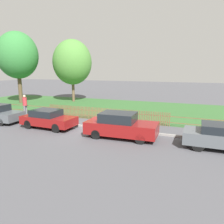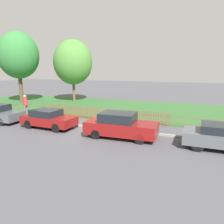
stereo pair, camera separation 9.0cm
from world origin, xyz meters
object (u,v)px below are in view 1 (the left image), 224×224
at_px(parked_car_navy_estate, 48,119).
at_px(covered_motorcycle, 127,119).
at_px(parked_car_red_compact, 121,125).
at_px(pedestrian_near_fence, 25,104).
at_px(tree_behind_motorcycle, 72,62).
at_px(tree_nearest_kerb, 17,55).

xyz_separation_m(parked_car_navy_estate, covered_motorcycle, (5.20, 2.12, -0.01)).
relative_size(parked_car_red_compact, pedestrian_near_fence, 2.37).
xyz_separation_m(covered_motorcycle, pedestrian_near_fence, (-9.90, 0.69, 0.38)).
xyz_separation_m(parked_car_navy_estate, tree_behind_motorcycle, (-5.23, 11.96, 4.31)).
distance_m(parked_car_red_compact, tree_behind_motorcycle, 16.78).
distance_m(parked_car_red_compact, tree_nearest_kerb, 19.14).
relative_size(parked_car_navy_estate, covered_motorcycle, 2.19).
height_order(tree_behind_motorcycle, pedestrian_near_fence, tree_behind_motorcycle).
bearing_deg(tree_behind_motorcycle, pedestrian_near_fence, -86.72).
bearing_deg(parked_car_navy_estate, tree_behind_motorcycle, 115.76).
height_order(parked_car_navy_estate, tree_behind_motorcycle, tree_behind_motorcycle).
bearing_deg(pedestrian_near_fence, tree_behind_motorcycle, -6.76).
relative_size(tree_nearest_kerb, pedestrian_near_fence, 4.59).
height_order(covered_motorcycle, tree_nearest_kerb, tree_nearest_kerb).
height_order(parked_car_navy_estate, parked_car_red_compact, parked_car_red_compact).
xyz_separation_m(tree_nearest_kerb, pedestrian_near_fence, (6.03, -5.75, -4.70)).
relative_size(parked_car_red_compact, covered_motorcycle, 2.45).
relative_size(covered_motorcycle, pedestrian_near_fence, 0.97).
xyz_separation_m(parked_car_navy_estate, parked_car_red_compact, (5.54, -0.21, 0.09)).
distance_m(covered_motorcycle, tree_behind_motorcycle, 14.97).
bearing_deg(parked_car_red_compact, tree_nearest_kerb, 149.77).
relative_size(covered_motorcycle, tree_behind_motorcycle, 0.23).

